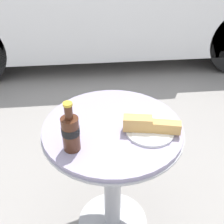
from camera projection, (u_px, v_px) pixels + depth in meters
The scene contains 4 objects.
ground_plane at pixel (113, 223), 1.60m from camera, with size 30.00×30.00×0.00m, color gray.
bistro_table at pixel (113, 161), 1.32m from camera, with size 0.61×0.61×0.70m.
cola_bottle_left at pixel (71, 132), 1.04m from camera, with size 0.07×0.07×0.21m.
lunch_plate_near at pixel (149, 127), 1.15m from camera, with size 0.24×0.20×0.07m.
Camera 1 is at (-0.10, -0.95, 1.44)m, focal length 45.00 mm.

